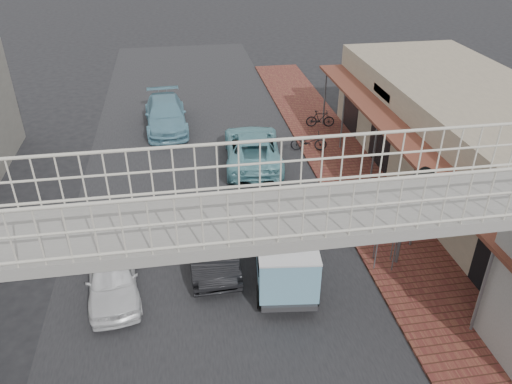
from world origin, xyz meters
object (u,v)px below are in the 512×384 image
object	(u,v)px
angkot_far	(166,114)
motorcycle_near	(309,141)
motorcycle_far	(320,119)
street_clock	(393,196)
white_hatchback	(112,275)
angkot_van	(284,246)
angkot_curb	(253,148)
arrow_sign	(433,186)
dark_sedan	(210,240)

from	to	relation	value
angkot_far	motorcycle_near	xyz separation A→B (m)	(6.66, -4.09, -0.19)
motorcycle_far	street_clock	xyz separation A→B (m)	(-1.08, -11.46, 2.16)
white_hatchback	angkot_far	world-z (taller)	angkot_far
angkot_far	street_clock	size ratio (longest dim) A/B	1.62
white_hatchback	angkot_van	distance (m)	5.32
angkot_curb	street_clock	distance (m)	8.94
angkot_van	motorcycle_near	size ratio (longest dim) A/B	2.38
white_hatchback	motorcycle_far	world-z (taller)	white_hatchback
white_hatchback	arrow_sign	distance (m)	10.20
angkot_curb	angkot_van	distance (m)	8.20
motorcycle_near	arrow_sign	xyz separation A→B (m)	(1.57, -8.67, 2.31)
dark_sedan	arrow_sign	xyz separation A→B (m)	(6.87, -1.27, 2.15)
white_hatchback	street_clock	size ratio (longest dim) A/B	1.18
angkot_curb	angkot_far	distance (m)	6.09
white_hatchback	angkot_far	size ratio (longest dim) A/B	0.73
angkot_van	arrow_sign	xyz separation A→B (m)	(4.67, 0.12, 1.64)
dark_sedan	angkot_curb	size ratio (longest dim) A/B	0.82
motorcycle_near	street_clock	distance (m)	9.05
angkot_curb	motorcycle_near	size ratio (longest dim) A/B	3.08
angkot_van	street_clock	xyz separation A→B (m)	(3.34, 0.01, 1.50)
white_hatchback	dark_sedan	bearing A→B (deg)	14.37
white_hatchback	street_clock	xyz separation A→B (m)	(8.62, -0.19, 2.08)
dark_sedan	angkot_curb	xyz separation A→B (m)	(2.50, 6.78, 0.02)
motorcycle_near	motorcycle_far	world-z (taller)	motorcycle_near
angkot_curb	angkot_far	xyz separation A→B (m)	(-3.86, 4.70, 0.00)
motorcycle_far	dark_sedan	bearing A→B (deg)	156.48
motorcycle_far	arrow_sign	size ratio (longest dim) A/B	0.44
white_hatchback	arrow_sign	xyz separation A→B (m)	(9.95, -0.07, 2.22)
street_clock	arrow_sign	size ratio (longest dim) A/B	0.92
angkot_curb	motorcycle_far	size ratio (longest dim) A/B	3.55
street_clock	motorcycle_near	bearing A→B (deg)	110.25
dark_sedan	angkot_far	size ratio (longest dim) A/B	0.85
white_hatchback	angkot_van	world-z (taller)	angkot_van
angkot_curb	street_clock	xyz separation A→B (m)	(3.04, -8.17, 1.98)
angkot_van	motorcycle_far	distance (m)	12.30
arrow_sign	dark_sedan	bearing A→B (deg)	161.52
dark_sedan	street_clock	distance (m)	6.05
angkot_curb	arrow_sign	distance (m)	9.41
angkot_far	angkot_van	distance (m)	13.37
angkot_van	street_clock	size ratio (longest dim) A/B	1.30
motorcycle_near	street_clock	bearing A→B (deg)	-167.76
angkot_curb	motorcycle_near	distance (m)	2.87
street_clock	angkot_van	bearing A→B (deg)	-161.25
angkot_van	motorcycle_far	world-z (taller)	angkot_van
dark_sedan	arrow_sign	bearing A→B (deg)	-12.40
motorcycle_near	motorcycle_far	distance (m)	2.98
motorcycle_near	street_clock	xyz separation A→B (m)	(0.24, -8.78, 2.16)
white_hatchback	arrow_sign	world-z (taller)	arrow_sign
street_clock	dark_sedan	bearing A→B (deg)	-175.38
white_hatchback	angkot_curb	distance (m)	9.74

